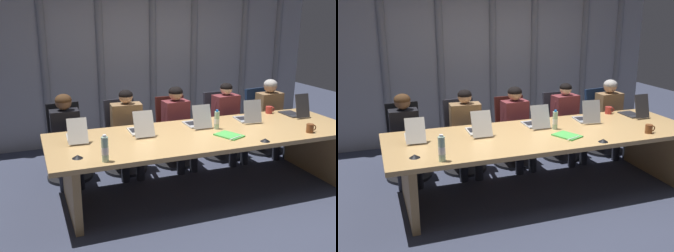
# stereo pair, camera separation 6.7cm
# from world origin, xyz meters

# --- Properties ---
(ground_plane) EXTENTS (12.27, 12.27, 0.00)m
(ground_plane) POSITION_xyz_m (0.00, 0.00, 0.00)
(ground_plane) COLOR #383D51
(conference_table) EXTENTS (3.74, 1.26, 0.75)m
(conference_table) POSITION_xyz_m (0.00, 0.00, 0.60)
(conference_table) COLOR tan
(conference_table) RESTS_ON ground_plane
(curtain_backdrop) EXTENTS (6.14, 0.17, 2.77)m
(curtain_backdrop) POSITION_xyz_m (0.01, 2.34, 1.39)
(curtain_backdrop) COLOR #9999A0
(curtain_backdrop) RESTS_ON ground_plane
(laptop_left_end) EXTENTS (0.24, 0.46, 0.28)m
(laptop_left_end) POSITION_xyz_m (-1.49, 0.26, 0.80)
(laptop_left_end) COLOR beige
(laptop_left_end) RESTS_ON conference_table
(laptop_left_mid) EXTENTS (0.25, 0.46, 0.30)m
(laptop_left_mid) POSITION_xyz_m (-0.75, 0.24, 0.81)
(laptop_left_mid) COLOR beige
(laptop_left_mid) RESTS_ON conference_table
(laptop_center) EXTENTS (0.24, 0.40, 0.30)m
(laptop_center) POSITION_xyz_m (0.01, 0.29, 0.81)
(laptop_center) COLOR #BCBCC1
(laptop_center) RESTS_ON conference_table
(laptop_right_mid) EXTENTS (0.28, 0.41, 0.31)m
(laptop_right_mid) POSITION_xyz_m (0.73, 0.27, 0.81)
(laptop_right_mid) COLOR #A8ADB7
(laptop_right_mid) RESTS_ON conference_table
(laptop_right_end) EXTENTS (0.21, 0.43, 0.33)m
(laptop_right_end) POSITION_xyz_m (1.49, 0.28, 0.81)
(laptop_right_end) COLOR #2D2D33
(laptop_right_end) RESTS_ON conference_table
(office_chair_left_end) EXTENTS (0.60, 0.60, 0.98)m
(office_chair_left_end) POSITION_xyz_m (-1.53, 1.03, 0.36)
(office_chair_left_end) COLOR black
(office_chair_left_end) RESTS_ON ground_plane
(office_chair_left_mid) EXTENTS (0.60, 0.60, 0.97)m
(office_chair_left_mid) POSITION_xyz_m (-0.76, 1.03, 0.36)
(office_chair_left_mid) COLOR #2D2D38
(office_chair_left_mid) RESTS_ON ground_plane
(office_chair_center) EXTENTS (0.60, 0.60, 0.96)m
(office_chair_center) POSITION_xyz_m (-0.02, 1.03, 0.36)
(office_chair_center) COLOR #511E19
(office_chair_center) RESTS_ON ground_plane
(office_chair_right_mid) EXTENTS (0.60, 0.60, 0.97)m
(office_chair_right_mid) POSITION_xyz_m (0.76, 1.03, 0.36)
(office_chair_right_mid) COLOR #2D2D38
(office_chair_right_mid) RESTS_ON ground_plane
(office_chair_right_end) EXTENTS (0.60, 0.61, 0.98)m
(office_chair_right_end) POSITION_xyz_m (1.50, 1.03, 0.36)
(office_chair_right_end) COLOR navy
(office_chair_right_end) RESTS_ON ground_plane
(person_left_end) EXTENTS (0.37, 0.55, 1.14)m
(person_left_end) POSITION_xyz_m (-1.55, 0.87, 0.66)
(person_left_end) COLOR black
(person_left_end) RESTS_ON ground_plane
(person_left_mid) EXTENTS (0.45, 0.57, 1.14)m
(person_left_mid) POSITION_xyz_m (-0.74, 0.87, 0.65)
(person_left_mid) COLOR olive
(person_left_mid) RESTS_ON ground_plane
(person_center) EXTENTS (0.39, 0.56, 1.14)m
(person_center) POSITION_xyz_m (-0.01, 0.87, 0.65)
(person_center) COLOR brown
(person_center) RESTS_ON ground_plane
(person_right_mid) EXTENTS (0.42, 0.57, 1.14)m
(person_right_mid) POSITION_xyz_m (0.79, 0.87, 0.64)
(person_right_mid) COLOR brown
(person_right_mid) RESTS_ON ground_plane
(person_right_end) EXTENTS (0.40, 0.55, 1.15)m
(person_right_end) POSITION_xyz_m (1.55, 0.87, 0.66)
(person_right_end) COLOR olive
(person_right_end) RESTS_ON ground_plane
(water_bottle_primary) EXTENTS (0.06, 0.06, 0.24)m
(water_bottle_primary) POSITION_xyz_m (0.18, 0.09, 0.86)
(water_bottle_primary) COLOR #ADD1B2
(water_bottle_primary) RESTS_ON conference_table
(water_bottle_secondary) EXTENTS (0.07, 0.07, 0.27)m
(water_bottle_secondary) POSITION_xyz_m (-1.33, -0.52, 0.87)
(water_bottle_secondary) COLOR #ADD1B2
(water_bottle_secondary) RESTS_ON conference_table
(coffee_mug_near) EXTENTS (0.14, 0.09, 0.10)m
(coffee_mug_near) POSITION_xyz_m (1.24, 0.53, 0.80)
(coffee_mug_near) COLOR #B2332D
(coffee_mug_near) RESTS_ON conference_table
(coffee_mug_far) EXTENTS (0.13, 0.09, 0.10)m
(coffee_mug_far) POSITION_xyz_m (1.16, -0.43, 0.80)
(coffee_mug_far) COLOR brown
(coffee_mug_far) RESTS_ON conference_table
(conference_mic_left_side) EXTENTS (0.11, 0.11, 0.03)m
(conference_mic_left_side) POSITION_xyz_m (-1.57, -0.33, 0.77)
(conference_mic_left_side) COLOR black
(conference_mic_left_side) RESTS_ON conference_table
(conference_mic_middle) EXTENTS (0.11, 0.11, 0.03)m
(conference_mic_middle) POSITION_xyz_m (0.46, -0.54, 0.77)
(conference_mic_middle) COLOR black
(conference_mic_middle) RESTS_ON conference_table
(spiral_notepad) EXTENTS (0.32, 0.37, 0.03)m
(spiral_notepad) POSITION_xyz_m (0.19, -0.22, 0.76)
(spiral_notepad) COLOR #4CB74C
(spiral_notepad) RESTS_ON conference_table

